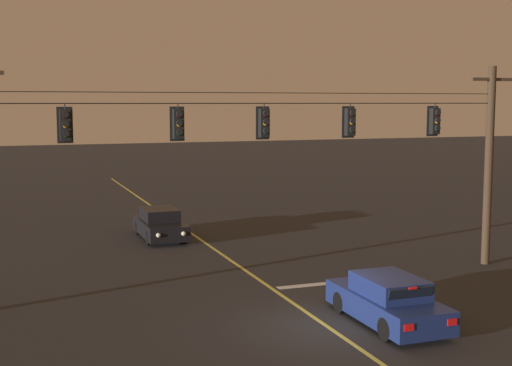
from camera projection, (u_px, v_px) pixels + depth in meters
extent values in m
plane|color=#28282B|center=(327.00, 326.00, 19.71)|extent=(180.00, 180.00, 0.00)
cube|color=#D1C64C|center=(216.00, 250.00, 29.82)|extent=(0.14, 60.00, 0.01)
cube|color=silver|center=(323.00, 284.00, 24.30)|extent=(3.40, 0.36, 0.01)
cylinder|color=#423021|center=(489.00, 166.00, 26.89)|extent=(0.32, 0.32, 7.64)
cube|color=#423021|center=(492.00, 79.00, 26.51)|extent=(1.80, 0.12, 0.12)
cylinder|color=slate|center=(492.00, 89.00, 26.55)|extent=(0.12, 0.12, 0.18)
cylinder|color=black|center=(266.00, 103.00, 23.50)|extent=(18.33, 0.03, 0.03)
cylinder|color=black|center=(266.00, 93.00, 23.46)|extent=(18.33, 0.02, 0.02)
cylinder|color=black|center=(65.00, 106.00, 21.28)|extent=(0.04, 0.04, 0.18)
cube|color=black|center=(65.00, 125.00, 21.35)|extent=(0.32, 0.26, 0.96)
cube|color=black|center=(65.00, 125.00, 21.48)|extent=(0.48, 0.03, 1.12)
sphere|color=#380A0A|center=(65.00, 116.00, 21.17)|extent=(0.17, 0.17, 0.17)
cylinder|color=black|center=(66.00, 114.00, 21.12)|extent=(0.20, 0.10, 0.20)
sphere|color=orange|center=(66.00, 125.00, 21.20)|extent=(0.17, 0.17, 0.17)
cylinder|color=black|center=(66.00, 124.00, 21.16)|extent=(0.20, 0.10, 0.20)
sphere|color=black|center=(66.00, 135.00, 21.23)|extent=(0.17, 0.17, 0.17)
cylinder|color=black|center=(66.00, 133.00, 21.19)|extent=(0.20, 0.10, 0.20)
cylinder|color=black|center=(178.00, 106.00, 22.48)|extent=(0.04, 0.04, 0.18)
cube|color=black|center=(178.00, 124.00, 22.55)|extent=(0.32, 0.26, 0.96)
cube|color=black|center=(177.00, 124.00, 22.68)|extent=(0.48, 0.03, 1.12)
sphere|color=#380A0A|center=(179.00, 115.00, 22.36)|extent=(0.17, 0.17, 0.17)
cylinder|color=black|center=(179.00, 114.00, 22.32)|extent=(0.20, 0.10, 0.20)
sphere|color=orange|center=(179.00, 124.00, 22.40)|extent=(0.17, 0.17, 0.17)
cylinder|color=black|center=(180.00, 123.00, 22.35)|extent=(0.20, 0.10, 0.20)
sphere|color=black|center=(179.00, 133.00, 22.43)|extent=(0.17, 0.17, 0.17)
cylinder|color=black|center=(180.00, 132.00, 22.39)|extent=(0.20, 0.10, 0.20)
cylinder|color=black|center=(264.00, 106.00, 23.49)|extent=(0.04, 0.04, 0.18)
cube|color=black|center=(264.00, 123.00, 23.55)|extent=(0.32, 0.26, 0.96)
cube|color=black|center=(263.00, 123.00, 23.69)|extent=(0.48, 0.03, 1.12)
sphere|color=#380A0A|center=(266.00, 115.00, 23.37)|extent=(0.17, 0.17, 0.17)
cylinder|color=black|center=(266.00, 113.00, 23.33)|extent=(0.20, 0.10, 0.20)
sphere|color=orange|center=(266.00, 123.00, 23.40)|extent=(0.17, 0.17, 0.17)
cylinder|color=black|center=(266.00, 122.00, 23.36)|extent=(0.20, 0.10, 0.20)
sphere|color=black|center=(266.00, 132.00, 23.44)|extent=(0.17, 0.17, 0.17)
cylinder|color=black|center=(266.00, 131.00, 23.39)|extent=(0.20, 0.10, 0.20)
cylinder|color=black|center=(350.00, 106.00, 24.59)|extent=(0.04, 0.04, 0.18)
cube|color=black|center=(350.00, 122.00, 24.65)|extent=(0.32, 0.26, 0.96)
cube|color=black|center=(348.00, 122.00, 24.79)|extent=(0.48, 0.03, 1.12)
sphere|color=#380A0A|center=(352.00, 114.00, 24.47)|extent=(0.17, 0.17, 0.17)
cylinder|color=black|center=(353.00, 113.00, 24.43)|extent=(0.20, 0.10, 0.20)
sphere|color=orange|center=(352.00, 122.00, 24.50)|extent=(0.17, 0.17, 0.17)
cylinder|color=black|center=(353.00, 121.00, 24.46)|extent=(0.20, 0.10, 0.20)
sphere|color=black|center=(352.00, 130.00, 24.54)|extent=(0.17, 0.17, 0.17)
cylinder|color=black|center=(353.00, 129.00, 24.49)|extent=(0.20, 0.10, 0.20)
cylinder|color=black|center=(435.00, 106.00, 25.78)|extent=(0.04, 0.04, 0.18)
cube|color=black|center=(435.00, 121.00, 25.84)|extent=(0.32, 0.26, 0.96)
cube|color=black|center=(432.00, 121.00, 25.98)|extent=(0.48, 0.03, 1.12)
sphere|color=#380A0A|center=(437.00, 113.00, 25.66)|extent=(0.17, 0.17, 0.17)
cylinder|color=black|center=(438.00, 112.00, 25.62)|extent=(0.20, 0.10, 0.20)
sphere|color=orange|center=(437.00, 121.00, 25.69)|extent=(0.17, 0.17, 0.17)
cylinder|color=black|center=(438.00, 120.00, 25.65)|extent=(0.20, 0.10, 0.20)
sphere|color=black|center=(437.00, 129.00, 25.73)|extent=(0.17, 0.17, 0.17)
cylinder|color=black|center=(438.00, 128.00, 25.68)|extent=(0.20, 0.10, 0.20)
cube|color=navy|center=(387.00, 306.00, 19.93)|extent=(1.80, 4.30, 0.68)
cube|color=navy|center=(390.00, 286.00, 19.75)|extent=(1.51, 2.15, 0.54)
cube|color=black|center=(373.00, 278.00, 20.63)|extent=(1.40, 0.21, 0.48)
cube|color=black|center=(410.00, 296.00, 18.76)|extent=(1.37, 0.18, 0.46)
cylinder|color=black|center=(341.00, 302.00, 20.93)|extent=(0.22, 0.64, 0.64)
cylinder|color=black|center=(387.00, 297.00, 21.47)|extent=(0.22, 0.64, 0.64)
cylinder|color=black|center=(387.00, 329.00, 18.44)|extent=(0.22, 0.64, 0.64)
cylinder|color=black|center=(438.00, 323.00, 18.98)|extent=(0.22, 0.64, 0.64)
cube|color=red|center=(409.00, 328.00, 17.68)|extent=(0.28, 0.03, 0.18)
cube|color=red|center=(452.00, 322.00, 18.12)|extent=(0.28, 0.03, 0.18)
cube|color=red|center=(413.00, 288.00, 18.63)|extent=(0.24, 0.04, 0.06)
cube|color=black|center=(160.00, 227.00, 32.38)|extent=(1.80, 4.30, 0.68)
cube|color=black|center=(160.00, 214.00, 32.43)|extent=(1.51, 2.15, 0.54)
cube|color=black|center=(164.00, 217.00, 31.55)|extent=(1.40, 0.21, 0.48)
cube|color=black|center=(155.00, 211.00, 33.42)|extent=(1.37, 0.18, 0.46)
cylinder|color=black|center=(184.00, 235.00, 31.43)|extent=(0.22, 0.64, 0.64)
cylinder|color=black|center=(149.00, 238.00, 30.89)|extent=(0.22, 0.64, 0.64)
cylinder|color=black|center=(171.00, 226.00, 33.92)|extent=(0.22, 0.64, 0.64)
cylinder|color=black|center=(138.00, 228.00, 33.38)|extent=(0.22, 0.64, 0.64)
sphere|color=white|center=(184.00, 234.00, 30.54)|extent=(0.20, 0.20, 0.20)
sphere|color=white|center=(158.00, 235.00, 30.16)|extent=(0.20, 0.20, 0.20)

